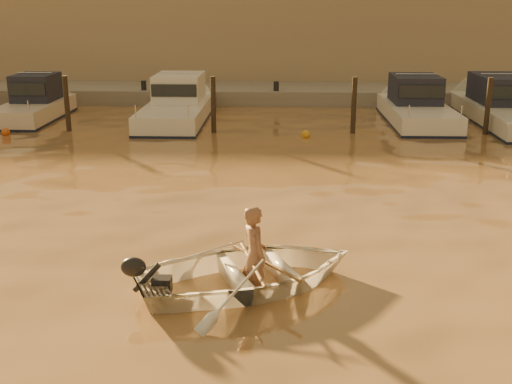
{
  "coord_description": "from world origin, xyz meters",
  "views": [
    {
      "loc": [
        2.19,
        -8.94,
        4.63
      ],
      "look_at": [
        1.7,
        3.89,
        0.75
      ],
      "focal_mm": 45.0,
      "sensor_mm": 36.0,
      "label": 1
    }
  ],
  "objects_px": {
    "person": "(255,255)",
    "waterfront_building": "(241,41)",
    "moored_boat_5": "(509,107)",
    "dinghy": "(249,271)",
    "moored_boat_4": "(417,106)",
    "moored_boat_1": "(33,104)",
    "moored_boat_2": "(177,105)"
  },
  "relations": [
    {
      "from": "moored_boat_2",
      "to": "moored_boat_4",
      "type": "bearing_deg",
      "value": 0.0
    },
    {
      "from": "waterfront_building",
      "to": "moored_boat_1",
      "type": "bearing_deg",
      "value": -124.67
    },
    {
      "from": "waterfront_building",
      "to": "moored_boat_4",
      "type": "bearing_deg",
      "value": -55.7
    },
    {
      "from": "dinghy",
      "to": "person",
      "type": "relative_size",
      "value": 2.22
    },
    {
      "from": "moored_boat_5",
      "to": "waterfront_building",
      "type": "distance_m",
      "value": 15.65
    },
    {
      "from": "moored_boat_1",
      "to": "moored_boat_4",
      "type": "xyz_separation_m",
      "value": [
        15.11,
        0.0,
        0.0
      ]
    },
    {
      "from": "person",
      "to": "waterfront_building",
      "type": "bearing_deg",
      "value": -19.48
    },
    {
      "from": "person",
      "to": "moored_boat_2",
      "type": "relative_size",
      "value": 0.22
    },
    {
      "from": "moored_boat_1",
      "to": "moored_boat_4",
      "type": "height_order",
      "value": "same"
    },
    {
      "from": "dinghy",
      "to": "moored_boat_2",
      "type": "height_order",
      "value": "moored_boat_2"
    },
    {
      "from": "person",
      "to": "moored_boat_4",
      "type": "xyz_separation_m",
      "value": [
        5.71,
        15.07,
        0.08
      ]
    },
    {
      "from": "person",
      "to": "moored_boat_4",
      "type": "relative_size",
      "value": 0.25
    },
    {
      "from": "dinghy",
      "to": "moored_boat_4",
      "type": "distance_m",
      "value": 16.19
    },
    {
      "from": "dinghy",
      "to": "person",
      "type": "height_order",
      "value": "person"
    },
    {
      "from": "moored_boat_4",
      "to": "dinghy",
      "type": "bearing_deg",
      "value": -111.0
    },
    {
      "from": "moored_boat_2",
      "to": "moored_boat_5",
      "type": "xyz_separation_m",
      "value": [
        12.86,
        0.0,
        0.0
      ]
    },
    {
      "from": "dinghy",
      "to": "moored_boat_1",
      "type": "distance_m",
      "value": 17.75
    },
    {
      "from": "dinghy",
      "to": "moored_boat_5",
      "type": "distance_m",
      "value": 17.74
    },
    {
      "from": "moored_boat_2",
      "to": "moored_boat_1",
      "type": "bearing_deg",
      "value": 180.0
    },
    {
      "from": "moored_boat_2",
      "to": "dinghy",
      "type": "bearing_deg",
      "value": -76.73
    },
    {
      "from": "moored_boat_4",
      "to": "waterfront_building",
      "type": "height_order",
      "value": "waterfront_building"
    },
    {
      "from": "person",
      "to": "waterfront_building",
      "type": "relative_size",
      "value": 0.04
    },
    {
      "from": "person",
      "to": "moored_boat_5",
      "type": "relative_size",
      "value": 0.2
    },
    {
      "from": "moored_boat_4",
      "to": "moored_boat_1",
      "type": "bearing_deg",
      "value": 180.0
    },
    {
      "from": "moored_boat_2",
      "to": "waterfront_building",
      "type": "xyz_separation_m",
      "value": [
        1.86,
        11.0,
        1.77
      ]
    },
    {
      "from": "moored_boat_1",
      "to": "moored_boat_5",
      "type": "distance_m",
      "value": 18.61
    },
    {
      "from": "dinghy",
      "to": "moored_boat_1",
      "type": "bearing_deg",
      "value": 8.23
    },
    {
      "from": "dinghy",
      "to": "moored_boat_4",
      "type": "xyz_separation_m",
      "value": [
        5.8,
        15.11,
        0.35
      ]
    },
    {
      "from": "person",
      "to": "dinghy",
      "type": "bearing_deg",
      "value": 90.0
    },
    {
      "from": "dinghy",
      "to": "moored_boat_1",
      "type": "relative_size",
      "value": 0.65
    },
    {
      "from": "moored_boat_1",
      "to": "moored_boat_5",
      "type": "height_order",
      "value": "same"
    },
    {
      "from": "moored_boat_1",
      "to": "moored_boat_2",
      "type": "relative_size",
      "value": 0.76
    }
  ]
}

